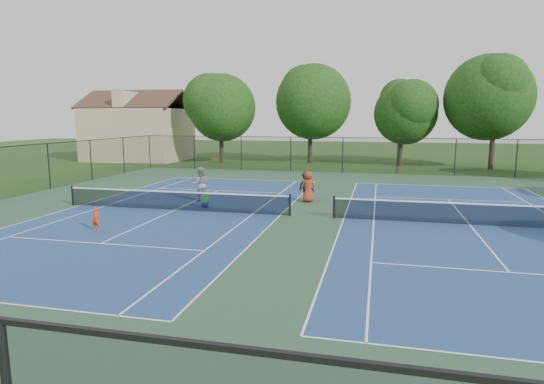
% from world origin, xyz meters
% --- Properties ---
extents(ground, '(140.00, 140.00, 0.00)m').
position_xyz_m(ground, '(0.00, 0.00, 0.00)').
color(ground, '#234716').
rests_on(ground, ground).
extents(court_pad, '(36.00, 36.00, 0.01)m').
position_xyz_m(court_pad, '(0.00, 0.00, 0.00)').
color(court_pad, '#2A4C35').
rests_on(court_pad, ground).
extents(tennis_court_left, '(12.00, 23.83, 1.07)m').
position_xyz_m(tennis_court_left, '(-7.00, 0.00, 0.10)').
color(tennis_court_left, navy).
rests_on(tennis_court_left, ground).
extents(tennis_court_right, '(12.00, 23.83, 1.07)m').
position_xyz_m(tennis_court_right, '(7.00, 0.00, 0.10)').
color(tennis_court_right, navy).
rests_on(tennis_court_right, ground).
extents(perimeter_fence, '(36.08, 36.08, 3.02)m').
position_xyz_m(perimeter_fence, '(0.00, 0.00, 1.60)').
color(perimeter_fence, black).
rests_on(perimeter_fence, ground).
extents(tree_back_a, '(6.80, 6.80, 9.15)m').
position_xyz_m(tree_back_a, '(-13.00, 24.00, 6.04)').
color(tree_back_a, '#2D2116').
rests_on(tree_back_a, ground).
extents(tree_back_b, '(7.60, 7.60, 10.03)m').
position_xyz_m(tree_back_b, '(-4.00, 26.00, 6.60)').
color(tree_back_b, '#2D2116').
rests_on(tree_back_b, ground).
extents(tree_back_c, '(6.00, 6.00, 8.40)m').
position_xyz_m(tree_back_c, '(5.00, 25.00, 5.48)').
color(tree_back_c, '#2D2116').
rests_on(tree_back_c, ground).
extents(tree_back_d, '(7.80, 7.80, 10.37)m').
position_xyz_m(tree_back_d, '(13.00, 24.00, 6.82)').
color(tree_back_d, '#2D2116').
rests_on(tree_back_d, ground).
extents(clapboard_house, '(10.80, 8.10, 7.65)m').
position_xyz_m(clapboard_house, '(-23.00, 25.00, 3.09)').
color(clapboard_house, tan).
rests_on(clapboard_house, ground).
extents(child_player, '(0.37, 0.25, 0.99)m').
position_xyz_m(child_player, '(-8.35, -4.67, 0.50)').
color(child_player, '#F13B10').
rests_on(child_player, ground).
extents(instructor, '(1.15, 1.04, 1.93)m').
position_xyz_m(instructor, '(-6.69, 2.69, 0.96)').
color(instructor, gray).
rests_on(instructor, ground).
extents(bystander_b, '(1.23, 1.07, 1.66)m').
position_xyz_m(bystander_b, '(-0.94, 4.26, 0.83)').
color(bystander_b, '#191938').
rests_on(bystander_b, ground).
extents(bystander_c, '(1.01, 0.94, 1.74)m').
position_xyz_m(bystander_c, '(-0.78, 3.82, 0.87)').
color(bystander_c, maroon).
rests_on(bystander_c, ground).
extents(ball_crate, '(0.40, 0.35, 0.31)m').
position_xyz_m(ball_crate, '(-5.76, 0.96, 0.16)').
color(ball_crate, navy).
rests_on(ball_crate, ground).
extents(ball_hopper, '(0.38, 0.33, 0.38)m').
position_xyz_m(ball_hopper, '(-5.76, 0.96, 0.50)').
color(ball_hopper, green).
rests_on(ball_hopper, ball_crate).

